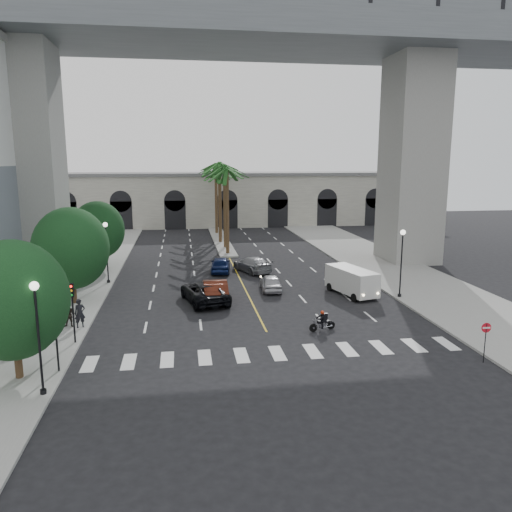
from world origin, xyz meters
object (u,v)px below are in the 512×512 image
at_px(lamp_post_left_near, 38,329).
at_px(car_c, 204,292).
at_px(pedestrian_a, 80,313).
at_px(pedestrian_b, 69,315).
at_px(traffic_signal_far, 72,303).
at_px(do_not_enter_sign, 486,334).
at_px(car_b, 215,290).
at_px(lamp_post_left_far, 107,247).
at_px(car_a, 271,282).
at_px(car_d, 252,264).
at_px(lamp_post_right, 402,258).
at_px(car_e, 220,265).
at_px(cargo_van, 352,281).
at_px(traffic_signal_near, 55,326).
at_px(motorcycle_rider, 323,321).

xyz_separation_m(lamp_post_left_near, car_c, (7.91, 14.19, -2.42)).
relative_size(pedestrian_a, pedestrian_b, 1.18).
height_order(lamp_post_left_near, traffic_signal_far, lamp_post_left_near).
height_order(pedestrian_b, do_not_enter_sign, do_not_enter_sign).
bearing_deg(car_b, traffic_signal_far, 43.11).
distance_m(lamp_post_left_far, do_not_enter_sign, 29.94).
distance_m(car_a, car_b, 5.29).
relative_size(traffic_signal_far, car_b, 0.72).
distance_m(traffic_signal_far, car_d, 21.66).
bearing_deg(pedestrian_a, car_d, 26.16).
bearing_deg(lamp_post_right, car_e, 139.04).
distance_m(car_c, cargo_van, 11.58).
relative_size(car_e, pedestrian_b, 2.84).
distance_m(car_e, cargo_van, 13.65).
height_order(car_c, cargo_van, cargo_van).
bearing_deg(car_d, lamp_post_right, 111.61).
distance_m(car_d, cargo_van, 11.47).
height_order(lamp_post_left_far, traffic_signal_near, lamp_post_left_far).
xyz_separation_m(lamp_post_left_far, lamp_post_right, (22.80, -8.00, 0.00)).
xyz_separation_m(traffic_signal_near, car_e, (9.80, 21.70, -1.76)).
xyz_separation_m(car_a, car_e, (-3.53, 7.33, 0.08)).
distance_m(pedestrian_b, do_not_enter_sign, 24.33).
bearing_deg(car_e, pedestrian_b, 60.00).
relative_size(car_a, car_d, 0.77).
distance_m(traffic_signal_near, motorcycle_rider, 15.56).
bearing_deg(cargo_van, car_d, 110.33).
distance_m(lamp_post_right, motorcycle_rider, 10.37).
xyz_separation_m(lamp_post_left_near, pedestrian_a, (-0.10, 9.21, -2.16)).
relative_size(traffic_signal_near, car_c, 0.63).
bearing_deg(do_not_enter_sign, traffic_signal_near, 177.92).
relative_size(lamp_post_right, pedestrian_a, 2.94).
bearing_deg(car_d, car_b, 45.28).
bearing_deg(car_d, traffic_signal_far, 32.93).
height_order(motorcycle_rider, pedestrian_a, pedestrian_a).
distance_m(car_b, car_d, 10.30).
bearing_deg(lamp_post_right, cargo_van, 155.78).
bearing_deg(car_b, car_d, -113.74).
distance_m(motorcycle_rider, car_c, 10.22).
distance_m(car_c, do_not_enter_sign, 19.49).
bearing_deg(cargo_van, car_e, 119.92).
relative_size(motorcycle_rider, car_d, 0.35).
height_order(traffic_signal_far, car_c, traffic_signal_far).
bearing_deg(pedestrian_b, traffic_signal_far, -64.78).
bearing_deg(lamp_post_right, pedestrian_a, -170.61).
distance_m(traffic_signal_near, traffic_signal_far, 4.00).
bearing_deg(motorcycle_rider, car_b, 114.25).
bearing_deg(car_d, do_not_enter_sign, 90.48).
bearing_deg(lamp_post_left_near, traffic_signal_far, 89.12).
xyz_separation_m(lamp_post_right, car_b, (-14.09, 1.47, -2.39)).
bearing_deg(pedestrian_a, car_b, 8.56).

